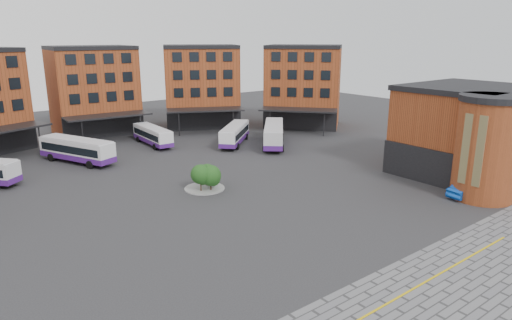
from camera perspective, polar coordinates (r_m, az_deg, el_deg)
ground at (r=40.03m, az=0.25°, el=-8.60°), size 160.00×160.00×0.00m
yellow_line at (r=32.99m, az=19.01°, el=-15.00°), size 26.00×0.15×0.02m
main_building at (r=69.90m, az=-23.03°, el=6.71°), size 94.14×42.48×14.60m
east_building at (r=58.47m, az=24.99°, el=3.09°), size 17.40×15.40×10.60m
tree_island at (r=49.37m, az=-6.17°, el=-2.00°), size 4.40×4.40×3.03m
bus_c at (r=64.24m, az=-21.48°, el=1.21°), size 6.95×11.58×3.23m
bus_d at (r=71.40m, az=-12.79°, el=3.04°), size 2.79×10.01×2.80m
bus_e at (r=70.23m, az=-2.68°, el=3.28°), size 9.47×8.84×2.97m
bus_f at (r=69.19m, az=2.24°, el=3.28°), size 9.87×10.74×3.35m
blue_car at (r=52.05m, az=24.82°, el=-3.42°), size 4.83×2.03×1.55m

